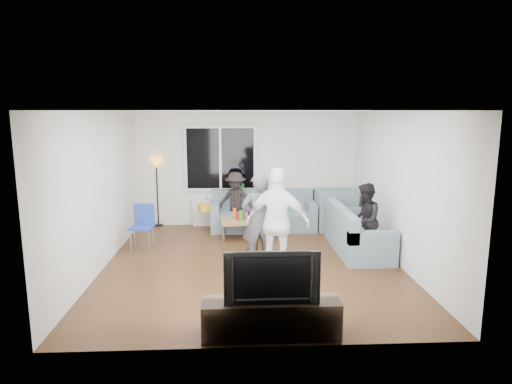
{
  "coord_description": "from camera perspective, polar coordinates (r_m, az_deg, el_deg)",
  "views": [
    {
      "loc": [
        -0.29,
        -7.28,
        2.59
      ],
      "look_at": [
        0.1,
        0.6,
        1.15
      ],
      "focal_mm": 31.0,
      "sensor_mm": 36.0,
      "label": 1
    }
  ],
  "objects": [
    {
      "name": "window_glass",
      "position": [
        9.99,
        -4.61,
        4.33
      ],
      "size": [
        1.5,
        0.02,
        1.35
      ],
      "primitive_type": "cube",
      "color": "black",
      "rests_on": "window_frame"
    },
    {
      "name": "player_left",
      "position": [
        7.36,
        0.39,
        -3.72
      ],
      "size": [
        0.6,
        0.41,
        1.6
      ],
      "primitive_type": "imported",
      "rotation": [
        0.0,
        0.0,
        3.19
      ],
      "color": "#46454A",
      "rests_on": "floor"
    },
    {
      "name": "bottle_a",
      "position": [
        9.21,
        -2.79,
        -2.75
      ],
      "size": [
        0.07,
        0.07,
        0.21
      ],
      "primitive_type": "cylinder",
      "color": "orange",
      "rests_on": "coffee_table"
    },
    {
      "name": "vase",
      "position": [
        10.09,
        -5.87,
        -0.46
      ],
      "size": [
        0.17,
        0.17,
        0.18
      ],
      "primitive_type": "imported",
      "rotation": [
        0.0,
        0.0,
        0.01
      ],
      "color": "silver",
      "rests_on": "radiator"
    },
    {
      "name": "spectator_back",
      "position": [
        9.77,
        -2.65,
        -1.15
      ],
      "size": [
        0.94,
        0.7,
        1.29
      ],
      "primitive_type": "imported",
      "rotation": [
        0.0,
        0.0,
        -0.3
      ],
      "color": "black",
      "rests_on": "floor"
    },
    {
      "name": "potted_plant",
      "position": [
        10.06,
        -2.08,
        0.14
      ],
      "size": [
        0.23,
        0.19,
        0.38
      ],
      "primitive_type": "imported",
      "rotation": [
        0.0,
        0.0,
        -0.12
      ],
      "color": "#28642D",
      "rests_on": "radiator"
    },
    {
      "name": "coffee_table",
      "position": [
        9.17,
        -1.07,
        -4.76
      ],
      "size": [
        1.16,
        0.72,
        0.4
      ],
      "primitive_type": "cube",
      "rotation": [
        0.0,
        0.0,
        0.11
      ],
      "color": "#9F804D",
      "rests_on": "floor"
    },
    {
      "name": "sofa_right_section",
      "position": [
        8.54,
        13.0,
        -4.61
      ],
      "size": [
        2.0,
        0.85,
        0.85
      ],
      "primitive_type": null,
      "rotation": [
        0.0,
        0.0,
        1.57
      ],
      "color": "slate",
      "rests_on": "floor"
    },
    {
      "name": "window_frame",
      "position": [
        10.03,
        -4.61,
        4.35
      ],
      "size": [
        1.62,
        0.06,
        1.47
      ],
      "primitive_type": "cube",
      "color": "white",
      "rests_on": "wall_back"
    },
    {
      "name": "floor",
      "position": [
        7.74,
        -0.53,
        -9.37
      ],
      "size": [
        5.0,
        5.5,
        0.04
      ],
      "primitive_type": "cube",
      "color": "#56351C",
      "rests_on": "ground"
    },
    {
      "name": "wall_left",
      "position": [
        7.72,
        -19.58,
        0.12
      ],
      "size": [
        0.04,
        5.5,
        2.6
      ],
      "primitive_type": "cube",
      "color": "silver",
      "rests_on": "ground"
    },
    {
      "name": "sofa_back_section",
      "position": [
        9.81,
        0.94,
        -2.41
      ],
      "size": [
        2.3,
        0.85,
        0.85
      ],
      "primitive_type": null,
      "color": "slate",
      "rests_on": "floor"
    },
    {
      "name": "wall_right",
      "position": [
        7.91,
        18.02,
        0.45
      ],
      "size": [
        0.04,
        5.5,
        2.6
      ],
      "primitive_type": "cube",
      "color": "silver",
      "rests_on": "ground"
    },
    {
      "name": "tv_console",
      "position": [
        5.35,
        1.95,
        -15.95
      ],
      "size": [
        1.6,
        0.4,
        0.44
      ],
      "primitive_type": "cube",
      "color": "#2E2217",
      "rests_on": "floor"
    },
    {
      "name": "bottle_e",
      "position": [
        9.25,
        1.2,
        -2.64
      ],
      "size": [
        0.07,
        0.07,
        0.23
      ],
      "primitive_type": "cylinder",
      "color": "black",
      "rests_on": "coffee_table"
    },
    {
      "name": "bottle_c",
      "position": [
        9.2,
        -0.84,
        -2.71
      ],
      "size": [
        0.07,
        0.07,
        0.22
      ],
      "primitive_type": "cylinder",
      "color": "black",
      "rests_on": "coffee_table"
    },
    {
      "name": "cushion_yellow",
      "position": [
        9.77,
        -6.23,
        -2.01
      ],
      "size": [
        0.45,
        0.41,
        0.14
      ],
      "primitive_type": "cube",
      "rotation": [
        0.0,
        0.0,
        0.27
      ],
      "color": "gold",
      "rests_on": "sofa_back_section"
    },
    {
      "name": "sofa_corner",
      "position": [
        10.04,
        10.14,
        -2.27
      ],
      "size": [
        0.85,
        0.85,
        0.85
      ],
      "primitive_type": "cube",
      "color": "slate",
      "rests_on": "floor"
    },
    {
      "name": "radiator",
      "position": [
        10.19,
        -4.51,
        -2.62
      ],
      "size": [
        1.3,
        0.12,
        0.62
      ],
      "primitive_type": "cube",
      "color": "silver",
      "rests_on": "floor"
    },
    {
      "name": "wall_back",
      "position": [
        10.14,
        -1.18,
        3.03
      ],
      "size": [
        5.0,
        0.04,
        2.6
      ],
      "primitive_type": "cube",
      "color": "silver",
      "rests_on": "ground"
    },
    {
      "name": "television",
      "position": [
        5.14,
        1.98,
        -10.61
      ],
      "size": [
        1.09,
        0.14,
        0.62
      ],
      "primitive_type": "imported",
      "color": "black",
      "rests_on": "tv_console"
    },
    {
      "name": "floor_lamp",
      "position": [
        10.31,
        -12.62,
        -0.02
      ],
      "size": [
        0.32,
        0.32,
        1.56
      ],
      "primitive_type": null,
      "color": "orange",
      "rests_on": "floor"
    },
    {
      "name": "window_mullion",
      "position": [
        9.98,
        -4.62,
        4.32
      ],
      "size": [
        0.05,
        0.03,
        1.35
      ],
      "primitive_type": "cube",
      "color": "white",
      "rests_on": "window_frame"
    },
    {
      "name": "wall_front",
      "position": [
        4.7,
        0.83,
        -5.58
      ],
      "size": [
        5.0,
        0.04,
        2.6
      ],
      "primitive_type": "cube",
      "color": "silver",
      "rests_on": "ground"
    },
    {
      "name": "cushion_red",
      "position": [
        9.85,
        0.35,
        -1.85
      ],
      "size": [
        0.43,
        0.39,
        0.13
      ],
      "primitive_type": "cube",
      "rotation": [
        0.0,
        0.0,
        -0.28
      ],
      "color": "maroon",
      "rests_on": "sofa_back_section"
    },
    {
      "name": "pitcher",
      "position": [
        9.07,
        -2.02,
        -3.08
      ],
      "size": [
        0.17,
        0.17,
        0.17
      ],
      "primitive_type": "cylinder",
      "color": "maroon",
      "rests_on": "coffee_table"
    },
    {
      "name": "side_chair",
      "position": [
        8.62,
        -14.57,
        -4.51
      ],
      "size": [
        0.45,
        0.45,
        0.86
      ],
      "primitive_type": null,
      "rotation": [
        0.0,
        0.0,
        -0.14
      ],
      "color": "#2542A2",
      "rests_on": "floor"
    },
    {
      "name": "bottle_b",
      "position": [
        8.96,
        -1.98,
        -3.1
      ],
      "size": [
        0.08,
        0.08,
        0.22
      ],
      "primitive_type": "cylinder",
      "color": "green",
      "rests_on": "coffee_table"
    },
    {
      "name": "spectator_right",
      "position": [
        8.11,
        13.83,
        -3.62
      ],
      "size": [
        0.7,
        0.79,
        1.35
      ],
      "primitive_type": "imported",
      "rotation": [
        0.0,
        0.0,
        -1.91
      ],
      "color": "black",
      "rests_on": "floor"
    },
    {
      "name": "ceiling",
      "position": [
        7.29,
        -0.56,
        10.58
      ],
      "size": [
        5.0,
        5.5,
        0.04
      ],
      "primitive_type": "cube",
      "color": "white",
      "rests_on": "ground"
    },
    {
      "name": "player_right",
      "position": [
        6.96,
        2.85,
        -3.98
      ],
      "size": [
        1.1,
        0.72,
        1.74
      ],
      "primitive_type": "imported",
      "rotation": [
        0.0,
        0.0,
        2.82
      ],
      "color": "white",
      "rests_on": "floor"
    }
  ]
}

